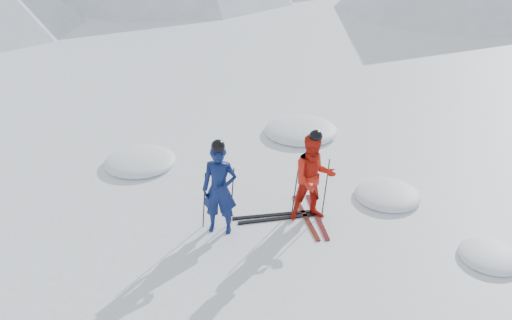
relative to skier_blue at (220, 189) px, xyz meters
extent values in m
plane|color=white|center=(2.39, 0.31, -0.93)|extent=(160.00, 160.00, 0.00)
imported|color=#0C194D|center=(0.00, 0.00, 0.00)|extent=(0.77, 0.60, 1.85)
imported|color=red|center=(1.87, 0.26, -0.01)|extent=(0.94, 0.75, 1.84)
cylinder|color=black|center=(-0.30, 0.15, -0.31)|extent=(0.12, 0.09, 1.23)
cylinder|color=black|center=(0.25, 0.25, -0.31)|extent=(0.12, 0.07, 1.23)
cylinder|color=black|center=(1.57, 0.51, -0.31)|extent=(0.12, 0.10, 1.22)
cylinder|color=black|center=(2.17, 0.41, -0.31)|extent=(0.12, 0.09, 1.22)
cube|color=black|center=(1.75, 0.26, -0.91)|extent=(0.26, 1.70, 0.03)
cube|color=black|center=(1.99, 0.26, -0.91)|extent=(0.14, 1.70, 0.03)
cube|color=black|center=(1.10, 0.41, -0.91)|extent=(1.70, 0.19, 0.03)
cube|color=black|center=(1.20, 0.26, -0.91)|extent=(1.70, 0.25, 0.03)
ellipsoid|color=white|center=(-1.81, 3.05, -0.93)|extent=(1.73, 1.73, 0.38)
ellipsoid|color=white|center=(3.67, 0.85, -0.93)|extent=(1.43, 1.43, 0.31)
ellipsoid|color=white|center=(2.43, 4.43, -0.93)|extent=(2.00, 2.00, 0.44)
ellipsoid|color=white|center=(4.84, -1.46, -0.93)|extent=(1.16, 1.16, 0.26)
camera|label=1|loc=(-0.30, -8.93, 5.14)|focal=38.00mm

